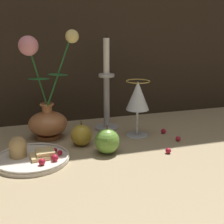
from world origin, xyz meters
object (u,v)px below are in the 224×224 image
at_px(vase, 46,109).
at_px(plate_with_pastries, 30,156).
at_px(candlestick, 107,96).
at_px(wine_glass, 138,98).
at_px(apple_beside_vase, 81,135).
at_px(apple_near_glass, 107,141).

height_order(vase, plate_with_pastries, vase).
bearing_deg(plate_with_pastries, vase, 68.71).
bearing_deg(candlestick, vase, -172.86).
height_order(plate_with_pastries, candlestick, candlestick).
height_order(wine_glass, candlestick, candlestick).
xyz_separation_m(vase, apple_beside_vase, (0.09, -0.10, -0.06)).
bearing_deg(apple_beside_vase, plate_with_pastries, -155.81).
relative_size(vase, apple_beside_vase, 4.46).
bearing_deg(apple_beside_vase, vase, 133.22).
distance_m(wine_glass, apple_near_glass, 0.20).
height_order(plate_with_pastries, apple_near_glass, apple_near_glass).
bearing_deg(apple_beside_vase, apple_near_glass, -54.63).
bearing_deg(plate_with_pastries, apple_beside_vase, 24.19).
height_order(vase, wine_glass, vase).
bearing_deg(plate_with_pastries, candlestick, 35.37).
distance_m(plate_with_pastries, apple_near_glass, 0.22).
distance_m(vase, apple_beside_vase, 0.15).
bearing_deg(vase, wine_glass, -12.89).
relative_size(wine_glass, apple_near_glass, 2.20).
relative_size(wine_glass, candlestick, 0.57).
relative_size(plate_with_pastries, wine_glass, 1.09).
xyz_separation_m(apple_beside_vase, apple_near_glass, (0.06, -0.08, 0.00)).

